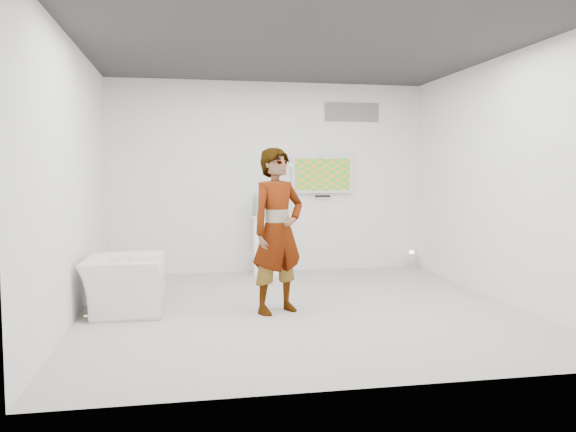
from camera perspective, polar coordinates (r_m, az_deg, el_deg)
The scene contains 10 objects.
room at distance 6.47m, azimuth 1.39°, elevation 3.73°, with size 5.01×5.01×3.00m.
tv at distance 9.05m, azimuth 3.48°, elevation 4.25°, with size 1.00×0.08×0.60m, color silver.
logo_decal at distance 9.27m, azimuth 6.50°, elevation 10.42°, with size 0.90×0.02×0.30m, color slate.
person at distance 6.30m, azimuth -1.06°, elevation -1.51°, with size 0.68×0.44×1.86m, color white.
armchair at distance 6.66m, azimuth -16.30°, elevation -6.69°, with size 0.97×0.85×0.63m, color white.
pedestal at distance 8.71m, azimuth -2.21°, elevation -2.96°, with size 0.44×0.44×0.91m, color white.
floor_uplight at distance 9.51m, azimuth 12.43°, elevation -4.37°, with size 0.18×0.18×0.28m, color white.
vitrine at distance 8.65m, azimuth -2.22°, elevation 1.18°, with size 0.35×0.35×0.35m, color white.
console at distance 8.66m, azimuth -2.22°, elevation 0.69°, with size 0.04×0.14×0.20m, color white.
wii_remote at distance 6.53m, azimuth -0.10°, elevation 5.23°, with size 0.04×0.15×0.04m, color white.
Camera 1 is at (-1.33, -6.33, 1.58)m, focal length 35.00 mm.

